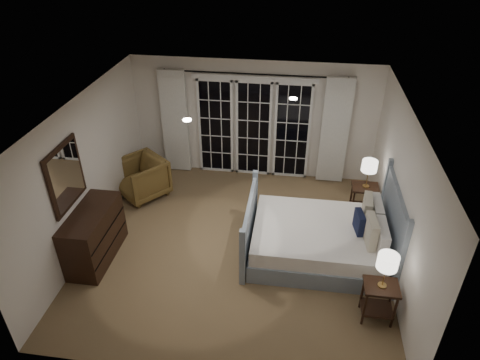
# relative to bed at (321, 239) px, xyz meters

# --- Properties ---
(floor) EXTENTS (5.00, 5.00, 0.00)m
(floor) POSITION_rel_bed_xyz_m (-1.41, 0.03, -0.34)
(floor) COLOR brown
(floor) RESTS_ON ground
(ceiling) EXTENTS (5.00, 5.00, 0.00)m
(ceiling) POSITION_rel_bed_xyz_m (-1.41, 0.03, 2.16)
(ceiling) COLOR white
(ceiling) RESTS_ON wall_back
(wall_left) EXTENTS (0.02, 5.00, 2.50)m
(wall_left) POSITION_rel_bed_xyz_m (-3.91, 0.03, 0.91)
(wall_left) COLOR silver
(wall_left) RESTS_ON floor
(wall_right) EXTENTS (0.02, 5.00, 2.50)m
(wall_right) POSITION_rel_bed_xyz_m (1.09, 0.03, 0.91)
(wall_right) COLOR silver
(wall_right) RESTS_ON floor
(wall_back) EXTENTS (5.00, 0.02, 2.50)m
(wall_back) POSITION_rel_bed_xyz_m (-1.41, 2.53, 0.91)
(wall_back) COLOR silver
(wall_back) RESTS_ON floor
(wall_front) EXTENTS (5.00, 0.02, 2.50)m
(wall_front) POSITION_rel_bed_xyz_m (-1.41, -2.47, 0.91)
(wall_front) COLOR silver
(wall_front) RESTS_ON floor
(french_doors) EXTENTS (2.50, 0.04, 2.20)m
(french_doors) POSITION_rel_bed_xyz_m (-1.41, 2.48, 0.75)
(french_doors) COLOR black
(french_doors) RESTS_ON wall_back
(curtain_rod) EXTENTS (3.50, 0.03, 0.03)m
(curtain_rod) POSITION_rel_bed_xyz_m (-1.41, 2.43, 1.91)
(curtain_rod) COLOR black
(curtain_rod) RESTS_ON wall_back
(curtain_left) EXTENTS (0.55, 0.10, 2.25)m
(curtain_left) POSITION_rel_bed_xyz_m (-3.06, 2.41, 0.81)
(curtain_left) COLOR white
(curtain_left) RESTS_ON curtain_rod
(curtain_right) EXTENTS (0.55, 0.10, 2.25)m
(curtain_right) POSITION_rel_bed_xyz_m (0.24, 2.41, 0.81)
(curtain_right) COLOR white
(curtain_right) RESTS_ON curtain_rod
(downlight_a) EXTENTS (0.12, 0.12, 0.01)m
(downlight_a) POSITION_rel_bed_xyz_m (-0.61, 0.63, 2.15)
(downlight_a) COLOR white
(downlight_a) RESTS_ON ceiling
(downlight_b) EXTENTS (0.12, 0.12, 0.01)m
(downlight_b) POSITION_rel_bed_xyz_m (-2.01, -0.37, 2.15)
(downlight_b) COLOR white
(downlight_b) RESTS_ON ceiling
(bed) EXTENTS (2.30, 1.66, 1.35)m
(bed) POSITION_rel_bed_xyz_m (0.00, 0.00, 0.00)
(bed) COLOR gray
(bed) RESTS_ON floor
(nightstand_left) EXTENTS (0.47, 0.38, 0.61)m
(nightstand_left) POSITION_rel_bed_xyz_m (0.77, -1.22, 0.06)
(nightstand_left) COLOR black
(nightstand_left) RESTS_ON floor
(nightstand_right) EXTENTS (0.49, 0.39, 0.63)m
(nightstand_right) POSITION_rel_bed_xyz_m (0.80, 1.25, 0.08)
(nightstand_right) COLOR black
(nightstand_right) RESTS_ON floor
(lamp_left) EXTENTS (0.28, 0.28, 0.54)m
(lamp_left) POSITION_rel_bed_xyz_m (0.77, -1.22, 0.70)
(lamp_left) COLOR #B48A48
(lamp_left) RESTS_ON nightstand_left
(lamp_right) EXTENTS (0.28, 0.28, 0.54)m
(lamp_right) POSITION_rel_bed_xyz_m (0.80, 1.25, 0.72)
(lamp_right) COLOR #B48A48
(lamp_right) RESTS_ON nightstand_right
(armchair) EXTENTS (1.22, 1.22, 0.80)m
(armchair) POSITION_rel_bed_xyz_m (-3.51, 1.32, 0.06)
(armchair) COLOR brown
(armchair) RESTS_ON floor
(dresser) EXTENTS (0.55, 1.29, 0.91)m
(dresser) POSITION_rel_bed_xyz_m (-3.64, -0.58, 0.12)
(dresser) COLOR black
(dresser) RESTS_ON floor
(mirror) EXTENTS (0.05, 0.85, 1.00)m
(mirror) POSITION_rel_bed_xyz_m (-3.88, -0.58, 1.21)
(mirror) COLOR black
(mirror) RESTS_ON wall_left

